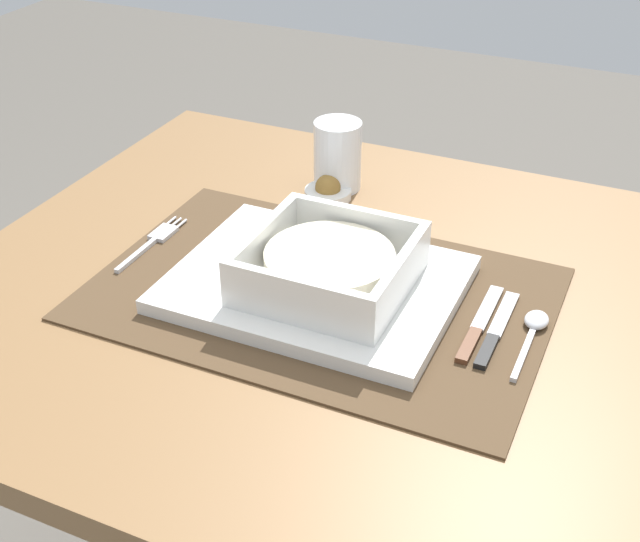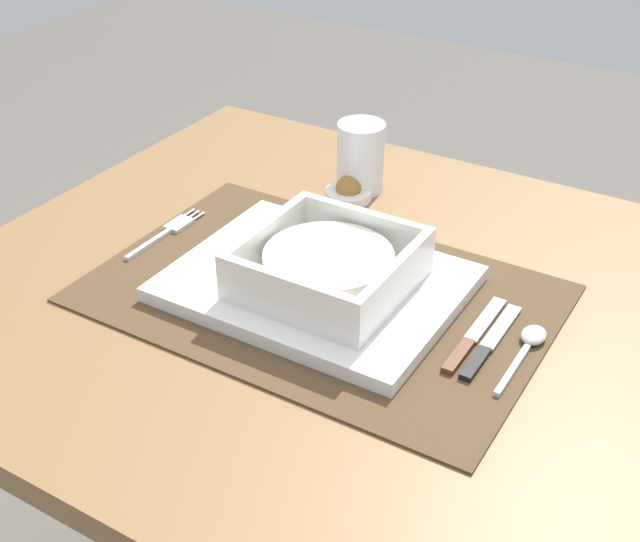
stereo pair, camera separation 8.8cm
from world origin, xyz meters
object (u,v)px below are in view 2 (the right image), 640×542
drinking_glass (361,160)px  bread_knife (471,338)px  fork (170,230)px  dining_table (348,373)px  butter_knife (488,345)px  spoon (529,342)px  porridge_bowl (328,268)px  condiment_saucer (348,192)px

drinking_glass → bread_knife: bearing=-42.8°
fork → drinking_glass: size_ratio=1.45×
dining_table → bread_knife: (0.14, -0.02, 0.12)m
fork → butter_knife: butter_knife is taller
spoon → butter_knife: spoon is taller
fork → spoon: (0.44, 0.01, 0.00)m
spoon → bread_knife: (-0.05, -0.02, -0.00)m
drinking_glass → porridge_bowl: bearing=-68.5°
butter_knife → drinking_glass: bearing=135.8°
spoon → condiment_saucer: bearing=151.9°
fork → bread_knife: (0.39, -0.01, 0.00)m
bread_knife → drinking_glass: size_ratio=1.52×
spoon → condiment_saucer: (-0.30, 0.18, 0.00)m
spoon → bread_knife: size_ratio=0.83×
drinking_glass → butter_knife: bearing=-41.2°
porridge_bowl → spoon: porridge_bowl is taller
fork → bread_knife: bread_knife is taller
porridge_bowl → drinking_glass: drinking_glass is taller
fork → condiment_saucer: 0.23m
dining_table → spoon: size_ratio=7.56×
porridge_bowl → butter_knife: bearing=1.8°
fork → spoon: size_ratio=1.15×
drinking_glass → condiment_saucer: 0.05m
spoon → bread_knife: spoon is taller
dining_table → spoon: (0.20, 0.01, 0.12)m
bread_knife → drinking_glass: drinking_glass is taller
butter_knife → dining_table: bearing=170.8°
porridge_bowl → condiment_saucer: porridge_bowl is taller
dining_table → fork: size_ratio=6.56×
butter_knife → drinking_glass: size_ratio=1.48×
butter_knife → bread_knife: size_ratio=0.97×
dining_table → spoon: 0.23m
fork → drinking_glass: bearing=61.6°
condiment_saucer → drinking_glass: bearing=92.1°
porridge_bowl → bread_knife: size_ratio=1.18×
fork → bread_knife: 0.39m
porridge_bowl → drinking_glass: (-0.10, 0.24, 0.00)m
drinking_glass → condiment_saucer: drinking_glass is taller
dining_table → butter_knife: size_ratio=6.46×
spoon → drinking_glass: 0.37m
bread_knife → condiment_saucer: condiment_saucer is taller
fork → bread_knife: bearing=1.1°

